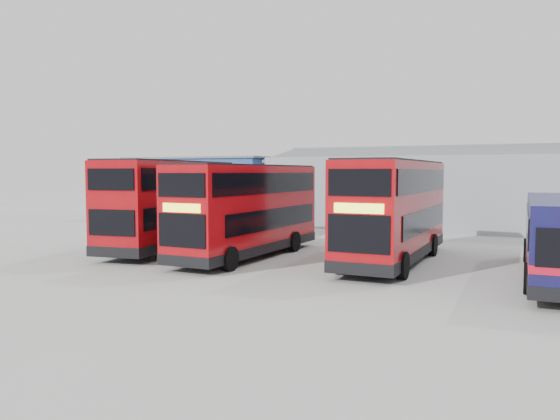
% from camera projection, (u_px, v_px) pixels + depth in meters
% --- Properties ---
extents(ground_plane, '(120.00, 120.00, 0.00)m').
position_uv_depth(ground_plane, '(267.00, 261.00, 24.18)').
color(ground_plane, '#9B9B96').
rests_on(ground_plane, ground).
extents(office_block, '(12.30, 8.32, 5.12)m').
position_uv_depth(office_block, '(212.00, 188.00, 46.14)').
color(office_block, navy).
rests_on(office_block, ground).
extents(maintenance_shed, '(30.50, 12.00, 5.89)m').
position_uv_depth(maintenance_shed, '(491.00, 191.00, 38.81)').
color(maintenance_shed, gray).
rests_on(maintenance_shed, ground).
extents(double_decker_left, '(3.93, 10.87, 4.50)m').
position_uv_depth(double_decker_left, '(172.00, 205.00, 27.85)').
color(double_decker_left, '#9E090E').
rests_on(double_decker_left, ground).
extents(double_decker_centre, '(2.84, 10.19, 4.27)m').
position_uv_depth(double_decker_centre, '(248.00, 211.00, 25.10)').
color(double_decker_centre, '#9E090E').
rests_on(double_decker_centre, ground).
extents(double_decker_right, '(2.80, 10.54, 4.44)m').
position_uv_depth(double_decker_right, '(395.00, 212.00, 23.60)').
color(double_decker_right, '#9E090E').
rests_on(double_decker_right, ground).
extents(panel_van, '(2.73, 5.01, 2.08)m').
position_uv_depth(panel_van, '(169.00, 208.00, 41.61)').
color(panel_van, white).
rests_on(panel_van, ground).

